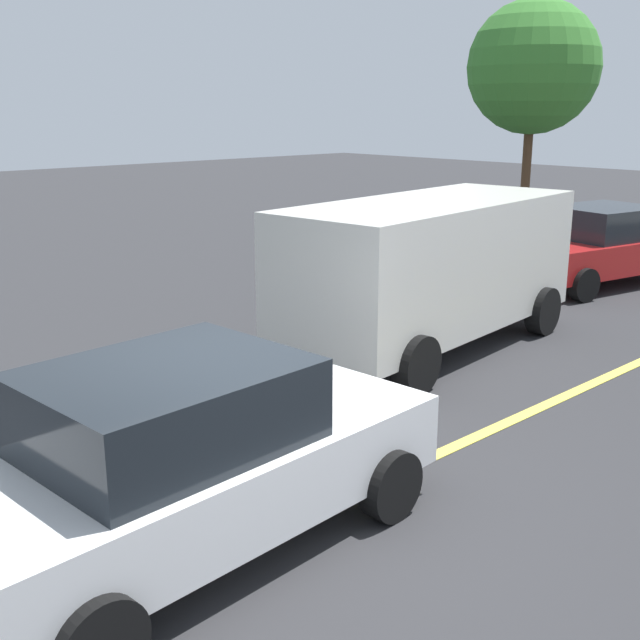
% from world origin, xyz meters
% --- Properties ---
extents(ground_plane, '(80.00, 80.00, 0.00)m').
position_xyz_m(ground_plane, '(0.00, 0.00, 0.00)').
color(ground_plane, '#2D2D30').
extents(lane_marking_centre, '(28.00, 0.16, 0.01)m').
position_xyz_m(lane_marking_centre, '(3.00, 0.00, 0.01)').
color(lane_marking_centre, '#E0D14C').
extents(white_van, '(5.39, 2.72, 2.20)m').
position_xyz_m(white_van, '(5.13, 2.55, 1.27)').
color(white_van, silver).
rests_on(white_van, ground_plane).
extents(car_red_far_lane, '(4.36, 2.68, 1.57)m').
position_xyz_m(car_red_far_lane, '(11.00, 3.05, 0.79)').
color(car_red_far_lane, red).
rests_on(car_red_far_lane, ground_plane).
extents(car_white_behind_van, '(4.34, 2.25, 1.60)m').
position_xyz_m(car_white_behind_van, '(-0.66, 0.26, 0.81)').
color(car_white_behind_van, white).
rests_on(car_white_behind_van, ground_plane).
extents(tree_left_verge, '(3.51, 3.51, 6.27)m').
position_xyz_m(tree_left_verge, '(15.22, 7.54, 4.50)').
color(tree_left_verge, '#513823').
rests_on(tree_left_verge, ground_plane).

